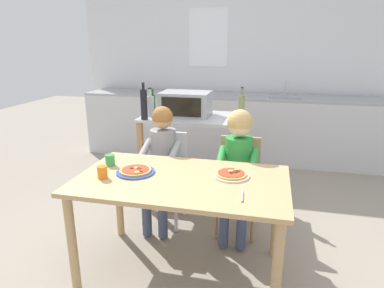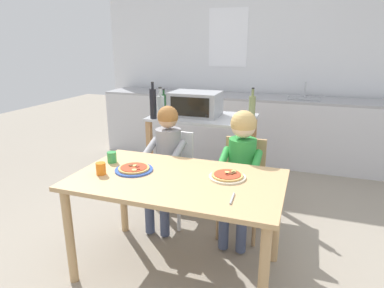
% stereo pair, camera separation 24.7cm
% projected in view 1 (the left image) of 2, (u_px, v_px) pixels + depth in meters
% --- Properties ---
extents(ground_plane, '(11.86, 11.86, 0.00)m').
position_uv_depth(ground_plane, '(211.00, 199.00, 3.55)').
color(ground_plane, gray).
extents(back_wall_tiled, '(4.58, 0.13, 2.70)m').
position_uv_depth(back_wall_tiled, '(235.00, 59.00, 4.87)').
color(back_wall_tiled, silver).
rests_on(back_wall_tiled, ground).
extents(kitchen_counter, '(4.12, 0.60, 1.09)m').
position_uv_depth(kitchen_counter, '(230.00, 127.00, 4.75)').
color(kitchen_counter, silver).
rests_on(kitchen_counter, ground).
extents(kitchen_island_cart, '(1.02, 0.62, 0.89)m').
position_uv_depth(kitchen_island_cart, '(194.00, 144.00, 3.43)').
color(kitchen_island_cart, '#B7BABF').
rests_on(kitchen_island_cart, ground).
extents(toaster_oven, '(0.48, 0.36, 0.24)m').
position_uv_depth(toaster_oven, '(186.00, 104.00, 3.32)').
color(toaster_oven, '#999BA0').
rests_on(toaster_oven, kitchen_island_cart).
extents(bottle_tall_green_wine, '(0.07, 0.07, 0.28)m').
position_uv_depth(bottle_tall_green_wine, '(241.00, 104.00, 3.36)').
color(bottle_tall_green_wine, olive).
rests_on(bottle_tall_green_wine, kitchen_island_cart).
extents(bottle_squat_spirits, '(0.05, 0.05, 0.25)m').
position_uv_depth(bottle_squat_spirits, '(153.00, 104.00, 3.43)').
color(bottle_squat_spirits, '#1E4723').
rests_on(bottle_squat_spirits, kitchen_island_cart).
extents(bottle_brown_beer, '(0.06, 0.06, 0.35)m').
position_uv_depth(bottle_brown_beer, '(144.00, 104.00, 3.15)').
color(bottle_brown_beer, black).
rests_on(bottle_brown_beer, kitchen_island_cart).
extents(bottle_slim_sauce, '(0.07, 0.07, 0.28)m').
position_uv_depth(bottle_slim_sauce, '(150.00, 105.00, 3.30)').
color(bottle_slim_sauce, '#ADB7B2').
rests_on(bottle_slim_sauce, kitchen_island_cart).
extents(dining_table, '(1.40, 0.81, 0.72)m').
position_uv_depth(dining_table, '(182.00, 192.00, 2.27)').
color(dining_table, tan).
rests_on(dining_table, ground).
extents(dining_chair_left, '(0.36, 0.36, 0.81)m').
position_uv_depth(dining_chair_left, '(166.00, 171.00, 3.03)').
color(dining_chair_left, silver).
rests_on(dining_chair_left, ground).
extents(dining_chair_right, '(0.36, 0.36, 0.81)m').
position_uv_depth(dining_chair_right, '(238.00, 178.00, 2.87)').
color(dining_chair_right, tan).
rests_on(dining_chair_right, ground).
extents(child_in_grey_shirt, '(0.32, 0.42, 1.06)m').
position_uv_depth(child_in_grey_shirt, '(161.00, 155.00, 2.86)').
color(child_in_grey_shirt, '#424C6B').
rests_on(child_in_grey_shirt, ground).
extents(child_in_green_shirt, '(0.32, 0.42, 1.06)m').
position_uv_depth(child_in_green_shirt, '(238.00, 158.00, 2.70)').
color(child_in_green_shirt, '#424C6B').
rests_on(child_in_green_shirt, ground).
extents(pizza_plate_blue_rimmed, '(0.27, 0.27, 0.03)m').
position_uv_depth(pizza_plate_blue_rimmed, '(136.00, 171.00, 2.33)').
color(pizza_plate_blue_rimmed, '#3356B7').
rests_on(pizza_plate_blue_rimmed, dining_table).
extents(pizza_plate_cream, '(0.25, 0.25, 0.03)m').
position_uv_depth(pizza_plate_cream, '(231.00, 175.00, 2.27)').
color(pizza_plate_cream, beige).
rests_on(pizza_plate_cream, dining_table).
extents(drinking_cup_green, '(0.07, 0.07, 0.08)m').
position_uv_depth(drinking_cup_green, '(110.00, 160.00, 2.46)').
color(drinking_cup_green, green).
rests_on(drinking_cup_green, dining_table).
extents(drinking_cup_orange, '(0.07, 0.07, 0.08)m').
position_uv_depth(drinking_cup_orange, '(102.00, 172.00, 2.23)').
color(drinking_cup_orange, orange).
rests_on(drinking_cup_orange, dining_table).
extents(serving_spoon, '(0.02, 0.14, 0.01)m').
position_uv_depth(serving_spoon, '(242.00, 196.00, 1.96)').
color(serving_spoon, '#B7BABF').
rests_on(serving_spoon, dining_table).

